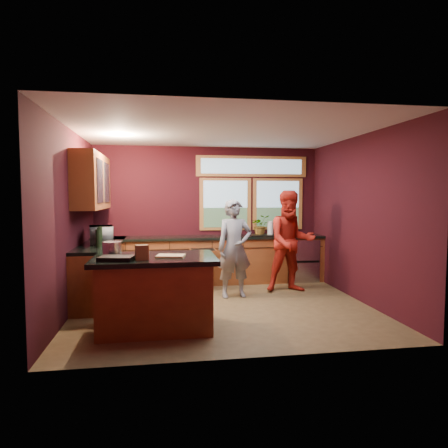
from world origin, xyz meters
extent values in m
plane|color=brown|center=(0.00, 0.00, 0.00)|extent=(4.50, 4.50, 0.00)
cube|color=black|center=(0.00, 2.00, 1.35)|extent=(4.50, 0.02, 2.70)
cube|color=black|center=(0.00, -2.00, 1.35)|extent=(4.50, 0.02, 2.70)
cube|color=black|center=(-2.25, 0.00, 1.35)|extent=(0.02, 4.00, 2.70)
cube|color=black|center=(2.25, 0.00, 1.35)|extent=(0.02, 4.00, 2.70)
cube|color=silver|center=(0.00, 0.00, 2.70)|extent=(4.50, 4.00, 0.02)
cube|color=#7E9CAE|center=(0.35, 1.99, 1.55)|extent=(1.06, 0.02, 1.06)
cube|color=#7E9CAE|center=(1.45, 1.99, 1.55)|extent=(1.06, 0.02, 1.06)
cube|color=#A66730|center=(0.90, 1.99, 2.32)|extent=(2.30, 0.02, 0.42)
cube|color=brown|center=(-2.07, 0.85, 1.95)|extent=(0.36, 1.80, 0.90)
cube|color=brown|center=(0.00, 1.70, 0.44)|extent=(4.50, 0.60, 0.88)
cube|color=black|center=(0.00, 1.69, 0.91)|extent=(4.50, 0.64, 0.05)
cube|color=#B7B7BC|center=(1.85, 1.68, 0.42)|extent=(0.60, 0.58, 0.85)
cube|color=black|center=(1.10, 1.66, 0.91)|extent=(0.66, 0.46, 0.05)
cube|color=brown|center=(-1.95, 0.85, 0.44)|extent=(0.60, 2.30, 0.88)
cube|color=black|center=(-1.94, 0.85, 0.91)|extent=(0.64, 2.30, 0.05)
cube|color=brown|center=(-1.03, -0.89, 0.44)|extent=(1.40, 0.90, 0.88)
cube|color=black|center=(-1.03, -0.89, 0.92)|extent=(1.55, 1.05, 0.06)
imported|color=slate|center=(0.28, 0.56, 0.83)|extent=(0.65, 0.47, 1.66)
imported|color=#A61D13|center=(1.35, 0.79, 0.91)|extent=(0.90, 0.71, 1.81)
imported|color=#999999|center=(-1.92, 0.72, 1.08)|extent=(0.45, 0.59, 0.30)
imported|color=#999999|center=(1.02, 1.75, 1.13)|extent=(0.36, 0.32, 0.40)
cylinder|color=silver|center=(1.22, 1.70, 1.07)|extent=(0.12, 0.12, 0.28)
cube|color=tan|center=(-0.83, -0.94, 0.95)|extent=(0.39, 0.32, 0.02)
cylinder|color=#B7B7BC|center=(-1.58, -0.74, 1.03)|extent=(0.24, 0.24, 0.18)
cube|color=brown|center=(-1.18, -1.14, 1.03)|extent=(0.17, 0.15, 0.18)
cube|color=black|center=(-1.48, -1.14, 0.97)|extent=(0.45, 0.35, 0.05)
camera|label=1|loc=(-0.94, -6.03, 1.72)|focal=32.00mm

